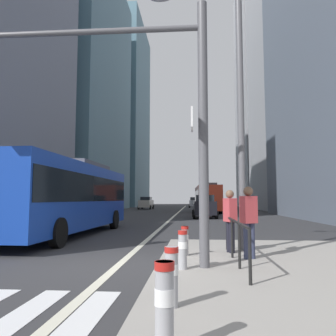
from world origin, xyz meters
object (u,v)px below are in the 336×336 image
at_px(car_oncoming_mid, 146,203).
at_px(bollard_front, 164,303).
at_px(bollard_left, 171,273).
at_px(bollard_right, 183,247).
at_px(street_lamp_post, 240,77).
at_px(bollard_back, 185,239).
at_px(car_receding_near, 204,206).
at_px(pedestrian_walking, 249,218).
at_px(car_receding_far, 194,202).
at_px(city_bus_red_receding, 207,197).
at_px(pedestrian_waiting, 230,217).
at_px(city_bus_blue_oncoming, 68,194).
at_px(traffic_signal_gantry, 103,89).

distance_m(car_oncoming_mid, bollard_front, 49.78).
bearing_deg(bollard_left, bollard_right, 88.28).
xyz_separation_m(street_lamp_post, bollard_back, (-1.65, -1.00, -4.71)).
distance_m(car_receding_near, pedestrian_walking, 20.21).
bearing_deg(bollard_right, car_receding_near, 86.94).
height_order(car_receding_far, bollard_right, car_receding_far).
distance_m(car_receding_far, pedestrian_walking, 54.72).
bearing_deg(car_receding_near, city_bus_red_receding, 86.54).
relative_size(car_receding_far, street_lamp_post, 0.53).
xyz_separation_m(car_oncoming_mid, pedestrian_waiting, (8.53, -43.12, 0.11)).
bearing_deg(pedestrian_walking, car_oncoming_mid, 101.40).
distance_m(street_lamp_post, bollard_back, 5.09).
distance_m(city_bus_blue_oncoming, street_lamp_post, 9.12).
relative_size(street_lamp_post, pedestrian_waiting, 4.66).
bearing_deg(traffic_signal_gantry, pedestrian_walking, 18.13).
bearing_deg(bollard_right, bollard_left, -91.72).
bearing_deg(street_lamp_post, pedestrian_waiting, -134.29).
distance_m(bollard_right, pedestrian_waiting, 2.64).
bearing_deg(street_lamp_post, car_receding_near, 91.53).
bearing_deg(car_receding_near, bollard_front, -92.70).
xyz_separation_m(street_lamp_post, pedestrian_walking, (-0.05, -1.36, -4.14)).
xyz_separation_m(city_bus_blue_oncoming, bollard_right, (5.38, -7.37, -1.24)).
distance_m(city_bus_blue_oncoming, pedestrian_waiting, 8.39).
bearing_deg(bollard_back, street_lamp_post, 31.07).
bearing_deg(car_receding_far, traffic_signal_gantry, -92.29).
xyz_separation_m(bollard_front, pedestrian_waiting, (1.29, 6.13, 0.47)).
bearing_deg(car_oncoming_mid, bollard_front, -81.64).
relative_size(traffic_signal_gantry, pedestrian_waiting, 3.95).
height_order(traffic_signal_gantry, bollard_back, traffic_signal_gantry).
relative_size(bollard_right, pedestrian_waiting, 0.47).
xyz_separation_m(car_receding_far, bollard_right, (-0.41, -56.05, -0.39)).
relative_size(bollard_front, bollard_back, 1.15).
bearing_deg(bollard_left, bollard_front, -88.94).
height_order(traffic_signal_gantry, street_lamp_post, street_lamp_post).
relative_size(car_receding_near, bollard_back, 5.92).
xyz_separation_m(city_bus_red_receding, pedestrian_waiting, (-0.62, -31.08, -0.73)).
relative_size(car_oncoming_mid, pedestrian_walking, 2.47).
relative_size(city_bus_red_receding, car_oncoming_mid, 2.71).
height_order(car_receding_near, traffic_signal_gantry, traffic_signal_gantry).
bearing_deg(bollard_front, city_bus_red_receding, 87.06).
xyz_separation_m(bollard_right, bollard_back, (0.00, 1.69, -0.02)).
relative_size(city_bus_red_receding, car_receding_far, 2.82).
bearing_deg(bollard_front, bollard_right, 89.30).
relative_size(street_lamp_post, bollard_front, 9.21).
xyz_separation_m(bollard_back, pedestrian_waiting, (1.24, 0.58, 0.53)).
bearing_deg(car_oncoming_mid, bollard_back, -80.53).
xyz_separation_m(city_bus_blue_oncoming, city_bus_red_receding, (7.24, 25.98, 0.00)).
bearing_deg(pedestrian_walking, bollard_left, -113.88).
distance_m(city_bus_blue_oncoming, bollard_left, 11.23).
bearing_deg(bollard_front, car_receding_far, 89.57).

